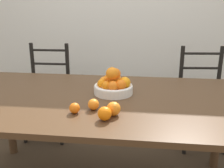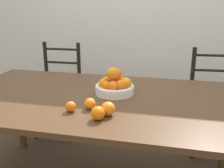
% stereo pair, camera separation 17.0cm
% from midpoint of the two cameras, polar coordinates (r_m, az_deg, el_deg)
% --- Properties ---
extents(wall_back, '(8.00, 0.06, 2.60)m').
position_cam_midpoint_polar(wall_back, '(3.23, 0.52, 16.11)').
color(wall_back, silver).
rests_on(wall_back, ground_plane).
extents(dining_table, '(2.00, 1.08, 0.77)m').
position_cam_midpoint_polar(dining_table, '(1.77, -5.45, -5.32)').
color(dining_table, '#4C331E').
rests_on(dining_table, ground_plane).
extents(fruit_bowl, '(0.27, 0.27, 0.19)m').
position_cam_midpoint_polar(fruit_bowl, '(1.78, -2.38, -0.21)').
color(fruit_bowl, white).
rests_on(fruit_bowl, dining_table).
extents(orange_loose_0, '(0.08, 0.08, 0.08)m').
position_cam_midpoint_polar(orange_loose_0, '(1.39, -5.14, -6.51)').
color(orange_loose_0, orange).
rests_on(orange_loose_0, dining_table).
extents(orange_loose_1, '(0.07, 0.07, 0.07)m').
position_cam_midpoint_polar(orange_loose_1, '(1.53, -7.25, -4.49)').
color(orange_loose_1, orange).
rests_on(orange_loose_1, dining_table).
extents(orange_loose_2, '(0.06, 0.06, 0.06)m').
position_cam_midpoint_polar(orange_loose_2, '(1.50, -11.38, -5.24)').
color(orange_loose_2, orange).
rests_on(orange_loose_2, dining_table).
extents(orange_loose_3, '(0.08, 0.08, 0.08)m').
position_cam_midpoint_polar(orange_loose_3, '(1.45, -3.04, -5.48)').
color(orange_loose_3, orange).
rests_on(orange_loose_3, dining_table).
extents(chair_left, '(0.43, 0.41, 0.96)m').
position_cam_midpoint_polar(chair_left, '(2.84, -15.51, -2.04)').
color(chair_left, black).
rests_on(chair_left, ground_plane).
extents(chair_right, '(0.45, 0.44, 0.96)m').
position_cam_midpoint_polar(chair_right, '(2.68, 17.28, -3.37)').
color(chair_right, black).
rests_on(chair_right, ground_plane).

